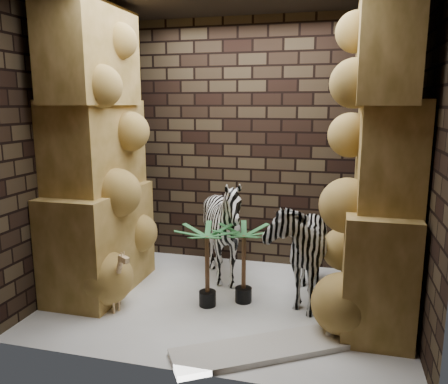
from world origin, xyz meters
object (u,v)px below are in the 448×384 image
(palm_front, at_px, (244,264))
(zebra_right, at_px, (298,238))
(giraffe_toy, at_px, (109,278))
(zebra_left, at_px, (224,234))
(surfboard, at_px, (269,348))
(palm_back, at_px, (207,267))

(palm_front, bearing_deg, zebra_right, 25.67)
(giraffe_toy, distance_m, palm_front, 1.33)
(zebra_left, relative_size, surfboard, 0.76)
(zebra_right, bearing_deg, giraffe_toy, -158.33)
(zebra_right, relative_size, palm_front, 1.61)
(zebra_right, relative_size, giraffe_toy, 1.98)
(zebra_right, relative_size, surfboard, 0.80)
(zebra_left, relative_size, palm_front, 1.53)
(zebra_right, relative_size, palm_back, 1.57)
(palm_back, bearing_deg, zebra_left, 89.81)
(giraffe_toy, xyz_separation_m, palm_back, (0.89, 0.33, 0.08))
(zebra_right, xyz_separation_m, palm_front, (-0.51, -0.25, -0.25))
(zebra_right, xyz_separation_m, palm_back, (-0.84, -0.42, -0.24))
(zebra_right, height_order, giraffe_toy, zebra_right)
(surfboard, bearing_deg, giraffe_toy, 136.14)
(zebra_left, relative_size, giraffe_toy, 1.88)
(surfboard, bearing_deg, palm_back, 105.34)
(zebra_right, relative_size, zebra_left, 1.05)
(giraffe_toy, relative_size, palm_front, 0.81)
(palm_back, bearing_deg, surfboard, -42.63)
(palm_back, bearing_deg, zebra_right, 26.71)
(zebra_left, bearing_deg, palm_back, -73.21)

